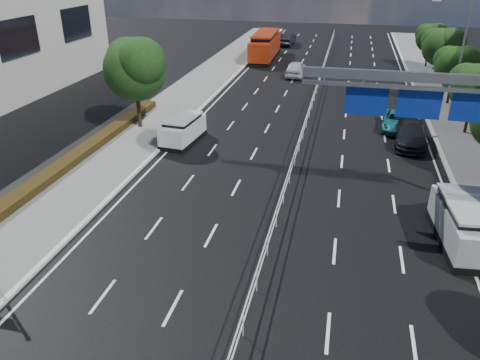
% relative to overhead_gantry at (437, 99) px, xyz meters
% --- Properties ---
extents(ground, '(160.00, 160.00, 0.00)m').
position_rel_overhead_gantry_xyz_m(ground, '(-6.74, -10.05, -5.61)').
color(ground, black).
rests_on(ground, ground).
extents(kerb_near, '(0.25, 140.00, 0.15)m').
position_rel_overhead_gantry_xyz_m(kerb_near, '(-15.74, -10.05, -5.54)').
color(kerb_near, silver).
rests_on(kerb_near, ground).
extents(median_fence, '(0.05, 85.00, 1.02)m').
position_rel_overhead_gantry_xyz_m(median_fence, '(-6.74, 12.45, -5.08)').
color(median_fence, silver).
rests_on(median_fence, ground).
extents(hedge_near, '(1.00, 36.00, 0.44)m').
position_rel_overhead_gantry_xyz_m(hedge_near, '(-20.04, -5.05, -5.25)').
color(hedge_near, black).
rests_on(hedge_near, sidewalk_near).
extents(overhead_gantry, '(10.24, 0.38, 7.45)m').
position_rel_overhead_gantry_xyz_m(overhead_gantry, '(0.00, 0.00, 0.00)').
color(overhead_gantry, gray).
rests_on(overhead_gantry, ground).
extents(streetlight_far, '(2.78, 2.40, 9.00)m').
position_rel_overhead_gantry_xyz_m(streetlight_far, '(3.76, 15.95, -0.40)').
color(streetlight_far, gray).
rests_on(streetlight_far, ground).
extents(near_tree_back, '(4.84, 4.51, 6.69)m').
position_rel_overhead_gantry_xyz_m(near_tree_back, '(-18.68, 7.92, -1.00)').
color(near_tree_back, black).
rests_on(near_tree_back, ground).
extents(far_tree_e, '(3.63, 3.38, 5.13)m').
position_rel_overhead_gantry_xyz_m(far_tree_e, '(4.51, 11.93, -2.05)').
color(far_tree_e, black).
rests_on(far_tree_e, ground).
extents(far_tree_f, '(3.52, 3.28, 5.02)m').
position_rel_overhead_gantry_xyz_m(far_tree_f, '(4.50, 19.43, -2.12)').
color(far_tree_f, black).
rests_on(far_tree_f, ground).
extents(far_tree_g, '(3.96, 3.69, 5.45)m').
position_rel_overhead_gantry_xyz_m(far_tree_g, '(4.51, 26.92, -1.85)').
color(far_tree_g, black).
rests_on(far_tree_g, ground).
extents(far_tree_h, '(3.41, 3.18, 4.91)m').
position_rel_overhead_gantry_xyz_m(far_tree_h, '(4.50, 34.43, -2.18)').
color(far_tree_h, black).
rests_on(far_tree_h, ground).
extents(white_minivan, '(2.19, 4.31, 1.80)m').
position_rel_overhead_gantry_xyz_m(white_minivan, '(-14.69, 5.96, -4.72)').
color(white_minivan, black).
rests_on(white_minivan, ground).
extents(red_bus, '(2.76, 10.63, 3.16)m').
position_rel_overhead_gantry_xyz_m(red_bus, '(-14.24, 35.13, -3.96)').
color(red_bus, black).
rests_on(red_bus, ground).
extents(near_car_silver, '(2.05, 4.74, 1.59)m').
position_rel_overhead_gantry_xyz_m(near_car_silver, '(-9.42, 26.83, -4.81)').
color(near_car_silver, silver).
rests_on(near_car_silver, ground).
extents(near_car_dark, '(2.12, 5.30, 1.71)m').
position_rel_overhead_gantry_xyz_m(near_car_dark, '(-12.95, 45.37, -4.75)').
color(near_car_dark, black).
rests_on(near_car_dark, ground).
extents(silver_minivan, '(2.52, 5.09, 2.05)m').
position_rel_overhead_gantry_xyz_m(silver_minivan, '(1.56, -3.17, -4.60)').
color(silver_minivan, black).
rests_on(silver_minivan, ground).
extents(parked_car_teal, '(2.49, 4.65, 1.24)m').
position_rel_overhead_gantry_xyz_m(parked_car_teal, '(-0.24, 11.95, -4.99)').
color(parked_car_teal, '#196974').
rests_on(parked_car_teal, ground).
extents(parked_car_dark, '(2.35, 5.13, 1.45)m').
position_rel_overhead_gantry_xyz_m(parked_car_dark, '(0.42, 8.95, -4.88)').
color(parked_car_dark, black).
rests_on(parked_car_dark, ground).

